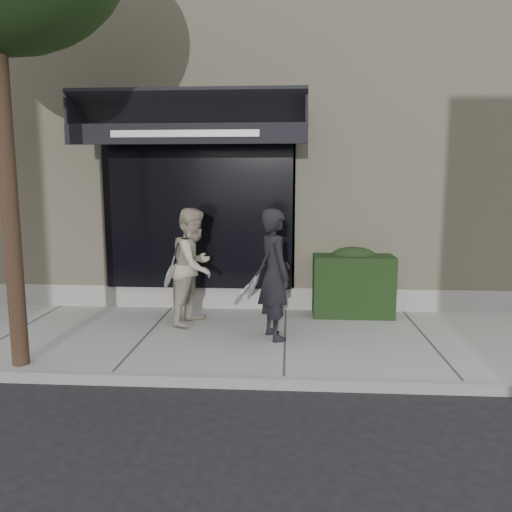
{
  "coord_description": "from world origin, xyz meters",
  "views": [
    {
      "loc": [
        0.04,
        -6.9,
        2.34
      ],
      "look_at": [
        -0.46,
        0.6,
        1.19
      ],
      "focal_mm": 35.0,
      "sensor_mm": 36.0,
      "label": 1
    }
  ],
  "objects": [
    {
      "name": "ground",
      "position": [
        0.0,
        0.0,
        0.0
      ],
      "size": [
        80.0,
        80.0,
        0.0
      ],
      "primitive_type": "plane",
      "color": "black",
      "rests_on": "ground"
    },
    {
      "name": "sidewalk",
      "position": [
        0.0,
        0.0,
        0.06
      ],
      "size": [
        20.0,
        3.0,
        0.12
      ],
      "primitive_type": "cube",
      "color": "gray",
      "rests_on": "ground"
    },
    {
      "name": "curb",
      "position": [
        0.0,
        -1.55,
        0.07
      ],
      "size": [
        20.0,
        0.1,
        0.14
      ],
      "primitive_type": "cube",
      "color": "gray",
      "rests_on": "ground"
    },
    {
      "name": "building_facade",
      "position": [
        -0.01,
        4.96,
        2.74
      ],
      "size": [
        14.3,
        8.04,
        5.64
      ],
      "color": "#B4A989",
      "rests_on": "ground"
    },
    {
      "name": "hedge",
      "position": [
        1.1,
        1.25,
        0.66
      ],
      "size": [
        1.3,
        0.7,
        1.14
      ],
      "color": "black",
      "rests_on": "sidewalk"
    },
    {
      "name": "pedestrian_front",
      "position": [
        -0.15,
        -0.07,
        1.04
      ],
      "size": [
        0.88,
        0.93,
        1.83
      ],
      "color": "black",
      "rests_on": "sidewalk"
    },
    {
      "name": "pedestrian_back",
      "position": [
        -1.42,
        0.61,
        1.02
      ],
      "size": [
        0.91,
        1.04,
        1.8
      ],
      "color": "#AFA58C",
      "rests_on": "sidewalk"
    }
  ]
}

